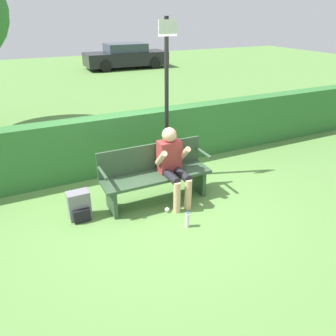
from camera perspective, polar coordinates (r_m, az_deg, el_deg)
The scene contains 9 objects.
ground_plane at distance 5.42m, azimuth -1.90°, elevation -5.72°, with size 40.00×40.00×0.00m, color #5B8942.
hedge_back at distance 6.35m, azimuth -7.12°, elevation 4.54°, with size 12.00×0.36×1.11m.
park_bench at distance 5.24m, azimuth -2.27°, elevation -0.94°, with size 1.76×0.49×0.92m.
person_seated at distance 5.13m, azimuth 0.79°, elevation 1.01°, with size 0.49×0.64×1.21m.
backpack at distance 5.07m, azimuth -15.17°, elevation -6.40°, with size 0.32×0.27×0.43m.
water_bottle at distance 4.76m, azimuth 3.37°, elevation -9.01°, with size 0.06×0.06×0.25m.
signpost at distance 5.67m, azimuth -0.22°, elevation 12.38°, with size 0.31×0.09×2.75m.
parked_car at distance 18.75m, azimuth -7.35°, elevation 18.73°, with size 4.38×1.85×1.28m.
litter_crumple at distance 5.12m, azimuth -0.14°, elevation -7.26°, with size 0.07×0.07×0.07m.
Camera 1 is at (-1.85, -4.24, 2.82)m, focal length 35.00 mm.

